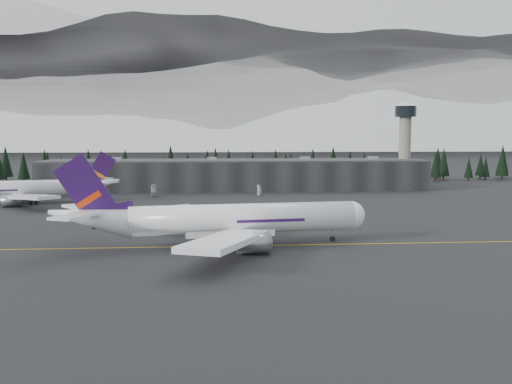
{
  "coord_description": "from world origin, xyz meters",
  "views": [
    {
      "loc": [
        -11.52,
        -117.83,
        22.55
      ],
      "look_at": [
        0.0,
        20.0,
        9.0
      ],
      "focal_mm": 40.0,
      "sensor_mm": 36.0,
      "label": 1
    }
  ],
  "objects": [
    {
      "name": "gse_vehicle_a",
      "position": [
        -32.09,
        97.03,
        0.64
      ],
      "size": [
        3.88,
        5.04,
        1.27
      ],
      "primitive_type": "imported",
      "rotation": [
        0.0,
        0.0,
        0.45
      ],
      "color": "#BCBDBF",
      "rests_on": "ground"
    },
    {
      "name": "gse_vehicle_b",
      "position": [
        7.66,
        96.39,
        0.73
      ],
      "size": [
        4.61,
        2.99,
        1.46
      ],
      "primitive_type": "imported",
      "rotation": [
        0.0,
        0.0,
        -1.25
      ],
      "color": "white",
      "rests_on": "ground"
    },
    {
      "name": "taxiline",
      "position": [
        0.0,
        -2.0,
        0.01
      ],
      "size": [
        400.0,
        0.4,
        0.02
      ],
      "primitive_type": "cube",
      "color": "gold",
      "rests_on": "ground"
    },
    {
      "name": "mountain_ridge",
      "position": [
        0.0,
        1000.0,
        0.0
      ],
      "size": [
        4400.0,
        900.0,
        420.0
      ],
      "primitive_type": null,
      "color": "white",
      "rests_on": "ground"
    },
    {
      "name": "treeline",
      "position": [
        0.0,
        162.0,
        7.5
      ],
      "size": [
        360.0,
        20.0,
        15.0
      ],
      "primitive_type": "cube",
      "color": "black",
      "rests_on": "ground"
    },
    {
      "name": "control_tower",
      "position": [
        75.0,
        128.0,
        23.41
      ],
      "size": [
        10.0,
        10.0,
        37.7
      ],
      "color": "gray",
      "rests_on": "ground"
    },
    {
      "name": "jet_parked",
      "position": [
        -71.71,
        78.61,
        4.93
      ],
      "size": [
        58.22,
        52.96,
        17.47
      ],
      "rotation": [
        0.0,
        0.0,
        3.4
      ],
      "color": "silver",
      "rests_on": "ground"
    },
    {
      "name": "jet_main",
      "position": [
        -9.99,
        -1.63,
        5.44
      ],
      "size": [
        65.49,
        60.15,
        19.29
      ],
      "rotation": [
        0.0,
        0.0,
        0.12
      ],
      "color": "white",
      "rests_on": "ground"
    },
    {
      "name": "ground",
      "position": [
        0.0,
        0.0,
        0.0
      ],
      "size": [
        1400.0,
        1400.0,
        0.0
      ],
      "primitive_type": "plane",
      "color": "black",
      "rests_on": "ground"
    },
    {
      "name": "terminal",
      "position": [
        0.0,
        125.0,
        6.3
      ],
      "size": [
        160.0,
        30.0,
        12.6
      ],
      "color": "black",
      "rests_on": "ground"
    }
  ]
}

